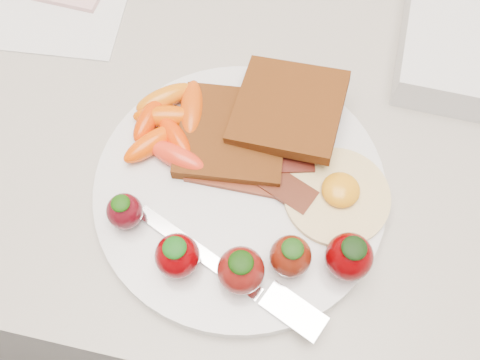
# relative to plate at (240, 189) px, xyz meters

# --- Properties ---
(counter) EXTENTS (2.00, 0.60, 0.90)m
(counter) POSITION_rel_plate_xyz_m (-0.01, 0.13, -0.46)
(counter) COLOR gray
(counter) RESTS_ON ground
(plate) EXTENTS (0.27, 0.27, 0.02)m
(plate) POSITION_rel_plate_xyz_m (0.00, 0.00, 0.00)
(plate) COLOR silver
(plate) RESTS_ON counter
(toast_lower) EXTENTS (0.11, 0.11, 0.01)m
(toast_lower) POSITION_rel_plate_xyz_m (-0.02, 0.05, 0.02)
(toast_lower) COLOR black
(toast_lower) RESTS_ON plate
(toast_upper) EXTENTS (0.11, 0.10, 0.02)m
(toast_upper) POSITION_rel_plate_xyz_m (0.03, 0.08, 0.03)
(toast_upper) COLOR #3B1D03
(toast_upper) RESTS_ON toast_lower
(fried_egg) EXTENTS (0.12, 0.12, 0.02)m
(fried_egg) POSITION_rel_plate_xyz_m (0.09, 0.01, 0.01)
(fried_egg) COLOR #F1EABF
(fried_egg) RESTS_ON plate
(bacon_strips) EXTENTS (0.12, 0.07, 0.01)m
(bacon_strips) POSITION_rel_plate_xyz_m (0.01, 0.01, 0.01)
(bacon_strips) COLOR #4B0B0F
(bacon_strips) RESTS_ON plate
(baby_carrots) EXTENTS (0.09, 0.11, 0.02)m
(baby_carrots) POSITION_rel_plate_xyz_m (-0.08, 0.04, 0.02)
(baby_carrots) COLOR #DD4E00
(baby_carrots) RESTS_ON plate
(strawberries) EXTENTS (0.23, 0.07, 0.05)m
(strawberries) POSITION_rel_plate_xyz_m (0.02, -0.07, 0.03)
(strawberries) COLOR #4E0911
(strawberries) RESTS_ON plate
(fork) EXTENTS (0.18, 0.09, 0.00)m
(fork) POSITION_rel_plate_xyz_m (0.02, -0.09, 0.01)
(fork) COLOR silver
(fork) RESTS_ON plate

